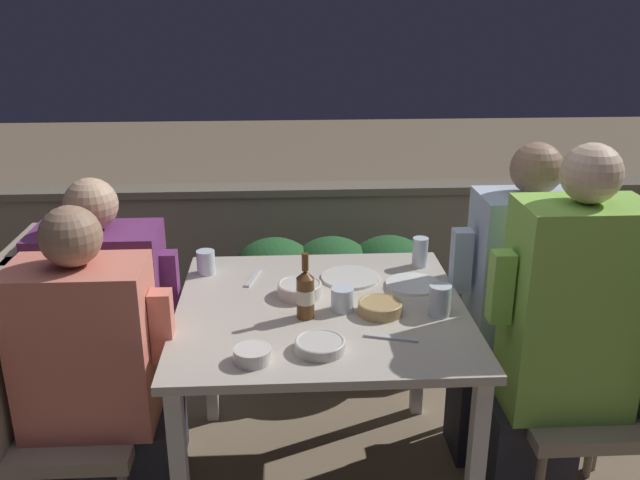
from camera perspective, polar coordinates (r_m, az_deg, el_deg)
The scene contains 24 objects.
parapet_wall at distance 3.87m, azimuth -1.17°, elevation -0.96°, with size 9.00×0.18×0.79m.
dining_table at distance 2.43m, azimuth 0.10°, elevation -7.46°, with size 1.01×0.99×0.76m.
planter_hedge at distance 3.34m, azimuth 1.03°, elevation -4.86°, with size 1.01×0.47×0.69m.
chair_left_near at distance 2.46m, azimuth -22.75°, elevation -11.86°, with size 0.45×0.44×0.95m.
person_coral_top at distance 2.38m, azimuth -18.02°, elevation -11.18°, with size 0.50×0.26×1.19m.
chair_left_far at distance 2.77m, azimuth -21.07°, elevation -7.94°, with size 0.45×0.44×0.95m.
person_purple_stripe at distance 2.70m, azimuth -16.87°, elevation -7.35°, with size 0.51×0.26×1.19m.
chair_right_near at distance 2.59m, azimuth 23.46°, elevation -10.33°, with size 0.45×0.44×0.95m.
person_green_blouse at distance 2.44m, azimuth 19.54°, elevation -8.10°, with size 0.49×0.26×1.36m.
chair_right_far at distance 2.84m, azimuth 19.78°, elevation -7.03°, with size 0.45×0.44×0.95m.
person_blue_shirt at distance 2.73m, azimuth 15.99°, elevation -5.47°, with size 0.48×0.26×1.29m.
beer_bottle at distance 2.27m, azimuth -1.24°, elevation -4.51°, with size 0.06×0.06×0.23m.
plate_0 at distance 2.57m, azimuth 7.84°, elevation -3.70°, with size 0.21×0.21×0.01m.
plate_1 at distance 2.61m, azimuth 2.57°, elevation -3.15°, with size 0.23×0.23×0.01m.
bowl_0 at distance 2.34m, azimuth 5.09°, elevation -5.63°, with size 0.15×0.15×0.04m.
bowl_1 at distance 2.05m, azimuth -5.72°, elevation -9.53°, with size 0.11×0.11×0.04m.
bowl_2 at distance 2.10m, azimuth -0.01°, elevation -8.80°, with size 0.16×0.16×0.04m.
bowl_3 at distance 2.46m, azimuth -1.72°, elevation -4.11°, with size 0.16×0.16×0.05m.
glass_cup_0 at distance 2.34m, azimuth 1.90°, elevation -5.00°, with size 0.08×0.08×0.08m.
glass_cup_1 at distance 2.74m, azimuth 8.43°, elevation -1.01°, with size 0.06×0.06×0.12m.
glass_cup_2 at distance 2.68m, azimuth -9.59°, elevation -1.85°, with size 0.07×0.07×0.09m.
glass_cup_3 at distance 2.34m, azimuth 10.05°, elevation -5.02°, with size 0.08×0.08×0.11m.
fork_0 at distance 2.19m, azimuth 6.02°, elevation -8.17°, with size 0.17×0.07×0.01m.
fork_1 at distance 2.62m, azimuth -5.66°, elevation -3.17°, with size 0.06×0.17×0.01m.
Camera 1 is at (-0.13, -2.15, 1.79)m, focal length 38.00 mm.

